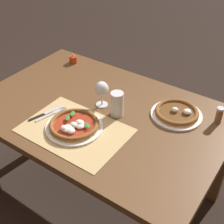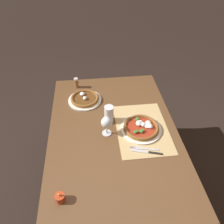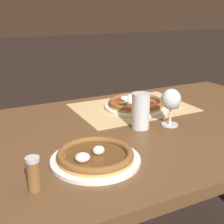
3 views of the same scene
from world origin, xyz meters
The scene contains 9 objects.
dining_table centered at (0.00, 0.00, 0.65)m, with size 1.44×0.95×0.74m.
paper_placemat centered at (0.00, -0.22, 0.74)m, with size 0.55×0.38×0.00m, color tan.
pizza_near centered at (-0.01, -0.21, 0.76)m, with size 0.31×0.31×0.05m.
pizza_far centered at (0.38, 0.20, 0.76)m, with size 0.29×0.29×0.05m.
wine_glass centered at (-0.02, 0.05, 0.85)m, with size 0.08×0.08×0.16m.
pint_glass centered at (0.11, 0.02, 0.81)m, with size 0.07×0.07×0.15m.
fork centered at (-0.20, -0.19, 0.75)m, with size 0.06×0.20×0.00m.
knife centered at (-0.23, -0.20, 0.75)m, with size 0.08×0.21×0.01m.
pepper_shaker centered at (0.59, 0.28, 0.79)m, with size 0.04×0.04×0.10m.
Camera 3 is at (0.74, 1.02, 1.21)m, focal length 50.00 mm.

